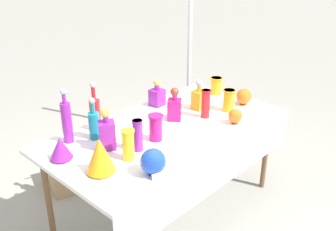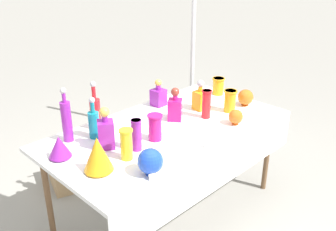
{
  "view_description": "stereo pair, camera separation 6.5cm",
  "coord_description": "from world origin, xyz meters",
  "px_view_note": "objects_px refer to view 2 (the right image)",
  "views": [
    {
      "loc": [
        -1.83,
        -1.74,
        1.99
      ],
      "look_at": [
        0.0,
        0.0,
        0.86
      ],
      "focal_mm": 40.0,
      "sensor_mm": 36.0,
      "label": 1
    },
    {
      "loc": [
        -1.79,
        -1.79,
        1.99
      ],
      "look_at": [
        0.0,
        0.0,
        0.86
      ],
      "focal_mm": 40.0,
      "sensor_mm": 36.0,
      "label": 2
    }
  ],
  "objects_px": {
    "slender_vase_2": "(230,100)",
    "canopy_pole": "(193,56)",
    "tall_bottle_2": "(67,120)",
    "round_bowl_1": "(150,161)",
    "slender_vase_0": "(126,143)",
    "slender_vase_5": "(136,134)",
    "slender_vase_1": "(206,103)",
    "slender_vase_3": "(218,85)",
    "fluted_vase_1": "(98,154)",
    "round_bowl_2": "(236,117)",
    "cardboard_box_behind_left": "(72,171)",
    "square_decanter_0": "(200,98)",
    "fluted_vase_0": "(59,147)",
    "round_bowl_0": "(246,97)",
    "slender_vase_4": "(155,127)",
    "square_decanter_1": "(158,96)",
    "square_decanter_2": "(175,107)",
    "square_decanter_3": "(106,131)",
    "tall_bottle_0": "(94,123)",
    "tall_bottle_1": "(95,112)"
  },
  "relations": [
    {
      "from": "tall_bottle_2",
      "to": "slender_vase_5",
      "type": "bearing_deg",
      "value": -60.12
    },
    {
      "from": "tall_bottle_0",
      "to": "square_decanter_2",
      "type": "bearing_deg",
      "value": -17.23
    },
    {
      "from": "tall_bottle_0",
      "to": "round_bowl_1",
      "type": "height_order",
      "value": "tall_bottle_0"
    },
    {
      "from": "square_decanter_1",
      "to": "canopy_pole",
      "type": "bearing_deg",
      "value": 23.23
    },
    {
      "from": "slender_vase_5",
      "to": "round_bowl_2",
      "type": "relative_size",
      "value": 1.85
    },
    {
      "from": "tall_bottle_0",
      "to": "round_bowl_2",
      "type": "height_order",
      "value": "tall_bottle_0"
    },
    {
      "from": "slender_vase_5",
      "to": "cardboard_box_behind_left",
      "type": "height_order",
      "value": "slender_vase_5"
    },
    {
      "from": "square_decanter_3",
      "to": "cardboard_box_behind_left",
      "type": "height_order",
      "value": "square_decanter_3"
    },
    {
      "from": "slender_vase_0",
      "to": "slender_vase_3",
      "type": "distance_m",
      "value": 1.37
    },
    {
      "from": "round_bowl_1",
      "to": "slender_vase_0",
      "type": "bearing_deg",
      "value": 87.08
    },
    {
      "from": "tall_bottle_0",
      "to": "square_decanter_2",
      "type": "xyz_separation_m",
      "value": [
        0.62,
        -0.19,
        -0.01
      ]
    },
    {
      "from": "cardboard_box_behind_left",
      "to": "round_bowl_0",
      "type": "bearing_deg",
      "value": -43.15
    },
    {
      "from": "slender_vase_4",
      "to": "round_bowl_1",
      "type": "relative_size",
      "value": 1.15
    },
    {
      "from": "slender_vase_5",
      "to": "canopy_pole",
      "type": "bearing_deg",
      "value": 29.05
    },
    {
      "from": "cardboard_box_behind_left",
      "to": "round_bowl_2",
      "type": "bearing_deg",
      "value": -58.32
    },
    {
      "from": "slender_vase_2",
      "to": "fluted_vase_1",
      "type": "distance_m",
      "value": 1.3
    },
    {
      "from": "slender_vase_5",
      "to": "fluted_vase_1",
      "type": "relative_size",
      "value": 0.97
    },
    {
      "from": "slender_vase_0",
      "to": "slender_vase_5",
      "type": "distance_m",
      "value": 0.13
    },
    {
      "from": "slender_vase_1",
      "to": "round_bowl_2",
      "type": "xyz_separation_m",
      "value": [
        0.06,
        -0.24,
        -0.06
      ]
    },
    {
      "from": "square_decanter_3",
      "to": "fluted_vase_0",
      "type": "bearing_deg",
      "value": 161.18
    },
    {
      "from": "slender_vase_0",
      "to": "slender_vase_2",
      "type": "distance_m",
      "value": 1.08
    },
    {
      "from": "fluted_vase_0",
      "to": "fluted_vase_1",
      "type": "relative_size",
      "value": 0.67
    },
    {
      "from": "tall_bottle_2",
      "to": "slender_vase_2",
      "type": "xyz_separation_m",
      "value": [
        1.21,
        -0.49,
        -0.06
      ]
    },
    {
      "from": "fluted_vase_1",
      "to": "round_bowl_2",
      "type": "height_order",
      "value": "fluted_vase_1"
    },
    {
      "from": "slender_vase_5",
      "to": "slender_vase_0",
      "type": "bearing_deg",
      "value": -160.05
    },
    {
      "from": "slender_vase_0",
      "to": "round_bowl_1",
      "type": "bearing_deg",
      "value": -92.92
    },
    {
      "from": "round_bowl_0",
      "to": "slender_vase_4",
      "type": "bearing_deg",
      "value": 174.97
    },
    {
      "from": "square_decanter_3",
      "to": "slender_vase_3",
      "type": "relative_size",
      "value": 1.88
    },
    {
      "from": "slender_vase_0",
      "to": "fluted_vase_0",
      "type": "distance_m",
      "value": 0.43
    },
    {
      "from": "slender_vase_1",
      "to": "cardboard_box_behind_left",
      "type": "distance_m",
      "value": 1.42
    },
    {
      "from": "square_decanter_3",
      "to": "round_bowl_2",
      "type": "relative_size",
      "value": 2.49
    },
    {
      "from": "slender_vase_1",
      "to": "slender_vase_3",
      "type": "distance_m",
      "value": 0.55
    },
    {
      "from": "square_decanter_0",
      "to": "fluted_vase_0",
      "type": "xyz_separation_m",
      "value": [
        -1.24,
        0.11,
        -0.02
      ]
    },
    {
      "from": "tall_bottle_2",
      "to": "slender_vase_2",
      "type": "relative_size",
      "value": 2.14
    },
    {
      "from": "fluted_vase_1",
      "to": "round_bowl_2",
      "type": "relative_size",
      "value": 1.91
    },
    {
      "from": "square_decanter_2",
      "to": "round_bowl_2",
      "type": "relative_size",
      "value": 2.23
    },
    {
      "from": "tall_bottle_2",
      "to": "square_decanter_3",
      "type": "relative_size",
      "value": 1.33
    },
    {
      "from": "slender_vase_3",
      "to": "round_bowl_1",
      "type": "bearing_deg",
      "value": -157.95
    },
    {
      "from": "round_bowl_2",
      "to": "square_decanter_0",
      "type": "bearing_deg",
      "value": 85.23
    },
    {
      "from": "tall_bottle_0",
      "to": "tall_bottle_1",
      "type": "distance_m",
      "value": 0.15
    },
    {
      "from": "tall_bottle_1",
      "to": "square_decanter_2",
      "type": "distance_m",
      "value": 0.61
    },
    {
      "from": "square_decanter_2",
      "to": "canopy_pole",
      "type": "xyz_separation_m",
      "value": [
        0.95,
        0.67,
        0.1
      ]
    },
    {
      "from": "cardboard_box_behind_left",
      "to": "tall_bottle_2",
      "type": "bearing_deg",
      "value": -117.68
    },
    {
      "from": "slender_vase_1",
      "to": "slender_vase_5",
      "type": "bearing_deg",
      "value": -179.3
    },
    {
      "from": "square_decanter_2",
      "to": "slender_vase_2",
      "type": "relative_size",
      "value": 1.44
    },
    {
      "from": "slender_vase_1",
      "to": "slender_vase_5",
      "type": "height_order",
      "value": "slender_vase_1"
    },
    {
      "from": "tall_bottle_2",
      "to": "canopy_pole",
      "type": "bearing_deg",
      "value": 12.52
    },
    {
      "from": "tall_bottle_0",
      "to": "tall_bottle_2",
      "type": "height_order",
      "value": "tall_bottle_2"
    },
    {
      "from": "fluted_vase_0",
      "to": "fluted_vase_1",
      "type": "distance_m",
      "value": 0.32
    },
    {
      "from": "slender_vase_2",
      "to": "canopy_pole",
      "type": "height_order",
      "value": "canopy_pole"
    }
  ]
}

